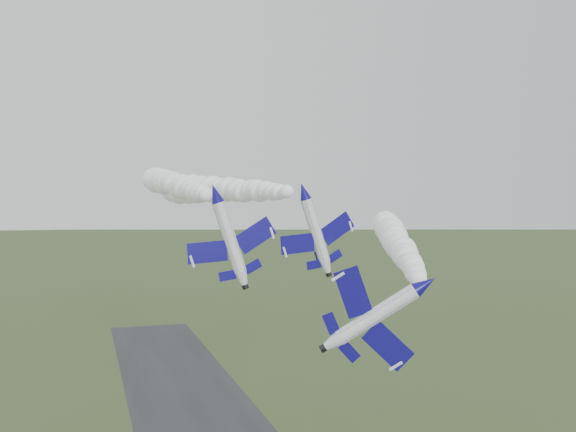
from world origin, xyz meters
name	(u,v)px	position (x,y,z in m)	size (l,w,h in m)	color
jet_lead	(426,284)	(9.55, -0.90, 32.49)	(6.95, 12.01, 8.68)	white
smoke_trail_jet_lead	(398,243)	(24.11, 32.71, 34.07)	(5.05, 67.25, 5.05)	white
jet_pair_left	(215,193)	(-5.25, 22.10, 41.05)	(10.39, 13.12, 4.25)	white
smoke_trail_jet_pair_left	(175,185)	(-5.74, 53.57, 42.92)	(4.80, 56.06, 4.80)	white
jet_pair_right	(304,191)	(5.82, 22.23, 41.39)	(9.87, 12.36, 4.02)	white
smoke_trail_jet_pair_right	(216,190)	(2.18, 58.64, 42.25)	(5.91, 68.14, 5.91)	white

